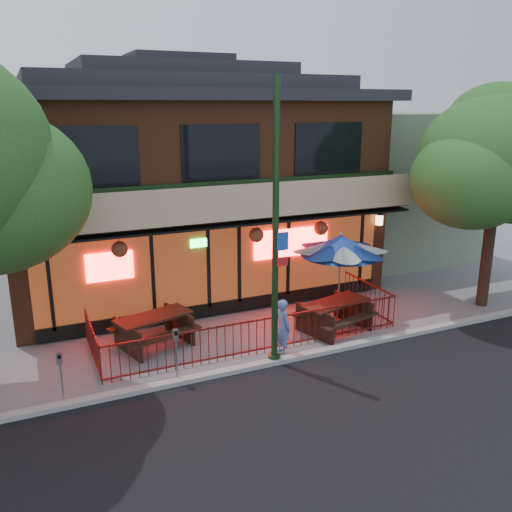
{
  "coord_description": "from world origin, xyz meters",
  "views": [
    {
      "loc": [
        -5.56,
        -11.69,
        6.35
      ],
      "look_at": [
        0.56,
        2.0,
        2.13
      ],
      "focal_mm": 38.0,
      "sensor_mm": 36.0,
      "label": 1
    }
  ],
  "objects_px": {
    "street_tree_right": "(498,151)",
    "patio_umbrella": "(341,245)",
    "pedestrian": "(283,327)",
    "parking_meter_near": "(176,347)",
    "picnic_table_left": "(154,326)",
    "parking_meter_far": "(61,370)",
    "street_light": "(276,242)",
    "picnic_table_right": "(334,311)"
  },
  "relations": [
    {
      "from": "patio_umbrella",
      "to": "parking_meter_near",
      "type": "relative_size",
      "value": 2.02
    },
    {
      "from": "street_tree_right",
      "to": "parking_meter_far",
      "type": "distance_m",
      "value": 13.81
    },
    {
      "from": "patio_umbrella",
      "to": "parking_meter_near",
      "type": "distance_m",
      "value": 6.06
    },
    {
      "from": "picnic_table_left",
      "to": "pedestrian",
      "type": "xyz_separation_m",
      "value": [
        2.97,
        -1.85,
        0.18
      ]
    },
    {
      "from": "picnic_table_left",
      "to": "patio_umbrella",
      "type": "xyz_separation_m",
      "value": [
        5.6,
        -0.38,
        1.75
      ]
    },
    {
      "from": "street_light",
      "to": "parking_meter_near",
      "type": "relative_size",
      "value": 5.21
    },
    {
      "from": "street_light",
      "to": "picnic_table_right",
      "type": "xyz_separation_m",
      "value": [
        2.47,
        1.11,
        -2.57
      ]
    },
    {
      "from": "street_tree_right",
      "to": "picnic_table_left",
      "type": "distance_m",
      "value": 11.52
    },
    {
      "from": "picnic_table_left",
      "to": "parking_meter_near",
      "type": "bearing_deg",
      "value": -90.14
    },
    {
      "from": "picnic_table_left",
      "to": "pedestrian",
      "type": "bearing_deg",
      "value": -31.92
    },
    {
      "from": "pedestrian",
      "to": "parking_meter_near",
      "type": "xyz_separation_m",
      "value": [
        -2.97,
        -0.36,
        0.16
      ]
    },
    {
      "from": "pedestrian",
      "to": "parking_meter_near",
      "type": "distance_m",
      "value": 3.0
    },
    {
      "from": "patio_umbrella",
      "to": "pedestrian",
      "type": "relative_size",
      "value": 1.8
    },
    {
      "from": "picnic_table_right",
      "to": "pedestrian",
      "type": "xyz_separation_m",
      "value": [
        -2.05,
        -0.75,
        0.17
      ]
    },
    {
      "from": "picnic_table_left",
      "to": "picnic_table_right",
      "type": "xyz_separation_m",
      "value": [
        5.02,
        -1.09,
        0.01
      ]
    },
    {
      "from": "street_light",
      "to": "street_tree_right",
      "type": "bearing_deg",
      "value": 7.01
    },
    {
      "from": "picnic_table_right",
      "to": "parking_meter_far",
      "type": "xyz_separation_m",
      "value": [
        -7.57,
        -1.11,
        0.27
      ]
    },
    {
      "from": "pedestrian",
      "to": "patio_umbrella",
      "type": "bearing_deg",
      "value": -65.41
    },
    {
      "from": "parking_meter_far",
      "to": "picnic_table_left",
      "type": "bearing_deg",
      "value": 40.76
    },
    {
      "from": "street_light",
      "to": "parking_meter_near",
      "type": "bearing_deg",
      "value": 179.94
    },
    {
      "from": "picnic_table_left",
      "to": "pedestrian",
      "type": "distance_m",
      "value": 3.5
    },
    {
      "from": "street_light",
      "to": "picnic_table_left",
      "type": "distance_m",
      "value": 4.24
    },
    {
      "from": "picnic_table_left",
      "to": "street_light",
      "type": "bearing_deg",
      "value": -40.92
    },
    {
      "from": "street_tree_right",
      "to": "parking_meter_near",
      "type": "distance_m",
      "value": 11.38
    },
    {
      "from": "pedestrian",
      "to": "picnic_table_right",
      "type": "bearing_deg",
      "value": -74.41
    },
    {
      "from": "patio_umbrella",
      "to": "parking_meter_far",
      "type": "distance_m",
      "value": 8.49
    },
    {
      "from": "street_tree_right",
      "to": "patio_umbrella",
      "type": "bearing_deg",
      "value": 170.41
    },
    {
      "from": "pedestrian",
      "to": "parking_meter_near",
      "type": "relative_size",
      "value": 1.12
    },
    {
      "from": "street_tree_right",
      "to": "patio_umbrella",
      "type": "relative_size",
      "value": 2.58
    },
    {
      "from": "patio_umbrella",
      "to": "picnic_table_right",
      "type": "bearing_deg",
      "value": -129.12
    },
    {
      "from": "patio_umbrella",
      "to": "parking_meter_near",
      "type": "bearing_deg",
      "value": -161.93
    },
    {
      "from": "street_tree_right",
      "to": "patio_umbrella",
      "type": "distance_m",
      "value": 5.71
    },
    {
      "from": "street_tree_right",
      "to": "pedestrian",
      "type": "height_order",
      "value": "street_tree_right"
    },
    {
      "from": "patio_umbrella",
      "to": "pedestrian",
      "type": "bearing_deg",
      "value": -150.79
    },
    {
      "from": "patio_umbrella",
      "to": "parking_meter_far",
      "type": "xyz_separation_m",
      "value": [
        -8.16,
        -1.83,
        -1.47
      ]
    },
    {
      "from": "picnic_table_left",
      "to": "parking_meter_far",
      "type": "relative_size",
      "value": 1.9
    },
    {
      "from": "parking_meter_far",
      "to": "parking_meter_near",
      "type": "bearing_deg",
      "value": -0.0
    },
    {
      "from": "pedestrian",
      "to": "parking_meter_near",
      "type": "bearing_deg",
      "value": 92.23
    },
    {
      "from": "street_light",
      "to": "parking_meter_far",
      "type": "height_order",
      "value": "street_light"
    },
    {
      "from": "street_tree_right",
      "to": "picnic_table_right",
      "type": "relative_size",
      "value": 2.93
    },
    {
      "from": "picnic_table_right",
      "to": "street_light",
      "type": "bearing_deg",
      "value": -155.71
    },
    {
      "from": "picnic_table_right",
      "to": "parking_meter_near",
      "type": "height_order",
      "value": "parking_meter_near"
    }
  ]
}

